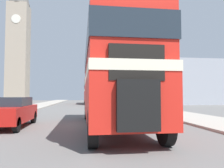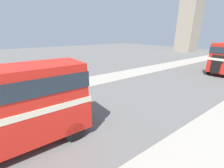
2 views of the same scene
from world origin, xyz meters
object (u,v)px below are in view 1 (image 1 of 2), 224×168
car_parked_near (10,112)px  church_tower (19,31)px  bus_distant (91,89)px  pedestrian_walking (152,99)px  double_decker_bus (112,74)px

car_parked_near → church_tower: 53.34m
car_parked_near → bus_distant: bearing=80.1°
car_parked_near → pedestrian_walking: bearing=48.3°
bus_distant → pedestrian_walking: bus_distant is taller
pedestrian_walking → church_tower: church_tower is taller
bus_distant → church_tower: bearing=132.2°
bus_distant → church_tower: church_tower is taller
pedestrian_walking → church_tower: size_ratio=0.05×
car_parked_near → church_tower: size_ratio=0.11×
double_decker_bus → car_parked_near: size_ratio=2.44×
church_tower → car_parked_near: bearing=-74.6°
car_parked_near → double_decker_bus: bearing=-9.3°
car_parked_near → pedestrian_walking: size_ratio=2.29×
car_parked_near → pedestrian_walking: (11.12, 12.47, 0.37)m
double_decker_bus → pedestrian_walking: size_ratio=5.58×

